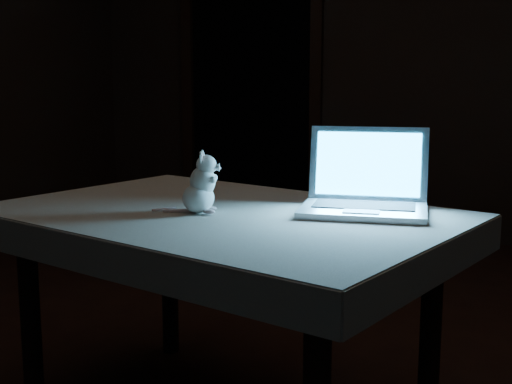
% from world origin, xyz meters
% --- Properties ---
extents(back_wall, '(4.50, 0.04, 2.60)m').
position_xyz_m(back_wall, '(0.00, 2.50, 1.30)').
color(back_wall, black).
rests_on(back_wall, ground).
extents(doorway, '(1.06, 0.36, 2.13)m').
position_xyz_m(doorway, '(-1.10, 2.50, 1.06)').
color(doorway, black).
rests_on(doorway, back_wall).
extents(table, '(1.42, 1.12, 0.67)m').
position_xyz_m(table, '(-0.10, -0.27, 0.33)').
color(table, black).
rests_on(table, floor).
extents(tablecloth, '(1.44, 1.05, 0.10)m').
position_xyz_m(tablecloth, '(-0.03, -0.27, 0.63)').
color(tablecloth, beige).
rests_on(tablecloth, table).
extents(laptop, '(0.40, 0.36, 0.24)m').
position_xyz_m(laptop, '(0.30, -0.16, 0.80)').
color(laptop, silver).
rests_on(laptop, tablecloth).
extents(plush_mouse, '(0.14, 0.14, 0.18)m').
position_xyz_m(plush_mouse, '(-0.15, -0.32, 0.77)').
color(plush_mouse, white).
rests_on(plush_mouse, tablecloth).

